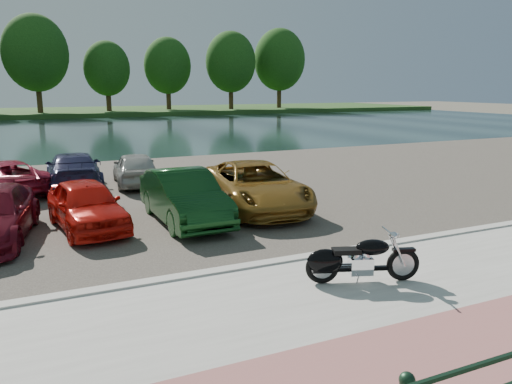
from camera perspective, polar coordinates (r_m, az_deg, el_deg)
ground at (r=9.81m, az=8.72°, el=-11.90°), size 200.00×200.00×0.00m
promenade at (r=9.05m, az=12.31°, el=-13.82°), size 60.00×6.00×0.10m
pink_path at (r=8.03m, az=19.06°, el=-17.32°), size 60.00×2.00×0.01m
kerb at (r=11.37m, az=3.14°, el=-7.98°), size 60.00×0.30×0.14m
parking_lot at (r=19.51m, az=-9.31°, el=0.18°), size 60.00×18.00×0.04m
river at (r=47.87m, az=-18.78°, el=6.58°), size 120.00×40.00×0.00m
far_bank at (r=79.68m, az=-21.37°, el=8.50°), size 120.00×24.00×0.60m
far_trees at (r=73.91m, az=-18.01°, el=14.12°), size 70.25×10.68×12.52m
motorcycle at (r=10.19m, az=10.96°, el=-7.66°), size 2.25×1.06×1.05m
car_4 at (r=14.62m, az=-18.81°, el=-1.41°), size 2.12×4.21×1.38m
car_5 at (r=14.71m, az=-8.20°, el=-0.53°), size 1.66×4.62×1.51m
car_6 at (r=16.11m, az=-0.14°, el=0.69°), size 3.07×5.70×1.52m
car_10 at (r=20.51m, az=-26.99°, el=1.47°), size 3.68×5.06×1.28m
car_11 at (r=20.66m, az=-20.12°, el=2.32°), size 2.25×5.01×1.43m
car_12 at (r=20.71m, az=-13.63°, el=2.64°), size 1.96×4.11×1.36m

